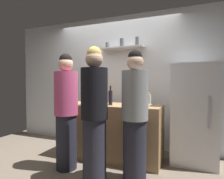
# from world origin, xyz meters

# --- Properties ---
(ground_plane) EXTENTS (5.28, 5.28, 0.00)m
(ground_plane) POSITION_xyz_m (0.00, 0.00, 0.00)
(ground_plane) COLOR #726656
(back_wall_assembly) EXTENTS (4.80, 0.32, 2.60)m
(back_wall_assembly) POSITION_xyz_m (0.00, 1.25, 1.30)
(back_wall_assembly) COLOR white
(back_wall_assembly) RESTS_ON ground
(refrigerator) EXTENTS (0.67, 0.63, 1.56)m
(refrigerator) POSITION_xyz_m (1.48, 0.85, 0.78)
(refrigerator) COLOR white
(refrigerator) RESTS_ON ground
(counter) EXTENTS (1.64, 0.62, 0.91)m
(counter) POSITION_xyz_m (0.21, 0.54, 0.45)
(counter) COLOR #9E7A51
(counter) RESTS_ON ground
(baking_pan) EXTENTS (0.34, 0.24, 0.05)m
(baking_pan) POSITION_xyz_m (0.65, 0.44, 0.93)
(baking_pan) COLOR gray
(baking_pan) RESTS_ON counter
(utensil_holder) EXTENTS (0.09, 0.09, 0.20)m
(utensil_holder) POSITION_xyz_m (0.02, 0.54, 0.97)
(utensil_holder) COLOR #B2B2B7
(utensil_holder) RESTS_ON counter
(wine_bottle_green_glass) EXTENTS (0.08, 0.08, 0.28)m
(wine_bottle_green_glass) POSITION_xyz_m (-0.25, 0.60, 1.01)
(wine_bottle_green_glass) COLOR #19471E
(wine_bottle_green_glass) RESTS_ON counter
(wine_bottle_amber_glass) EXTENTS (0.08, 0.08, 0.32)m
(wine_bottle_amber_glass) POSITION_xyz_m (-0.15, 0.33, 1.03)
(wine_bottle_amber_glass) COLOR #472814
(wine_bottle_amber_glass) RESTS_ON counter
(wine_bottle_dark_glass) EXTENTS (0.07, 0.07, 0.33)m
(wine_bottle_dark_glass) POSITION_xyz_m (0.22, 0.44, 1.03)
(wine_bottle_dark_glass) COLOR black
(wine_bottle_dark_glass) RESTS_ON counter
(water_bottle_plastic) EXTENTS (0.09, 0.09, 0.20)m
(water_bottle_plastic) POSITION_xyz_m (0.78, 0.76, 1.00)
(water_bottle_plastic) COLOR silver
(water_bottle_plastic) RESTS_ON counter
(person_pink_top) EXTENTS (0.34, 0.34, 1.70)m
(person_pink_top) POSITION_xyz_m (-0.26, -0.09, 0.84)
(person_pink_top) COLOR #262633
(person_pink_top) RESTS_ON ground
(person_grey_hoodie) EXTENTS (0.34, 0.34, 1.69)m
(person_grey_hoodie) POSITION_xyz_m (0.76, -0.05, 0.84)
(person_grey_hoodie) COLOR #262633
(person_grey_hoodie) RESTS_ON ground
(person_blonde) EXTENTS (0.34, 0.34, 1.73)m
(person_blonde) POSITION_xyz_m (0.30, -0.27, 0.86)
(person_blonde) COLOR #262633
(person_blonde) RESTS_ON ground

